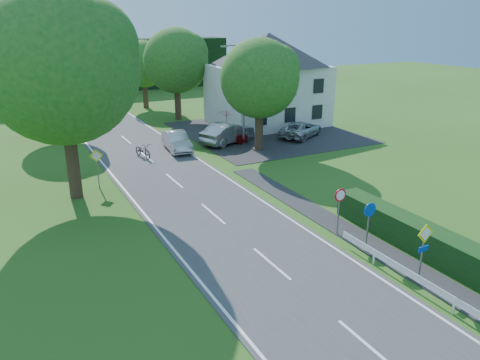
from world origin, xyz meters
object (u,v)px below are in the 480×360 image
parked_car_silver_b (301,129)px  parasol (227,122)px  motorcycle (143,150)px  parked_car_silver_a (228,133)px  moving_car (177,141)px  streetlight (242,90)px  parked_car_red (225,135)px

parked_car_silver_b → parasol: (-4.96, 4.53, 0.31)m
motorcycle → parked_car_silver_a: parked_car_silver_a is taller
moving_car → parked_car_silver_b: size_ratio=0.90×
moving_car → parasol: (6.15, 3.64, 0.27)m
moving_car → parasol: parasol is taller
moving_car → parked_car_silver_a: (4.56, 0.21, 0.12)m
parked_car_silver_a → parked_car_silver_b: bearing=-123.6°
streetlight → parked_car_silver_b: (5.75, -0.10, -3.74)m
streetlight → parked_car_red: 4.06m
streetlight → parasol: size_ratio=3.63×
parked_car_silver_a → parked_car_silver_b: (6.55, -1.10, -0.17)m
parked_car_red → streetlight: bearing=-118.0°
parked_car_silver_a → parked_car_silver_b: 6.64m
motorcycle → parked_car_silver_b: size_ratio=0.43×
moving_car → motorcycle: (-2.93, -0.70, -0.18)m
parked_car_red → parked_car_silver_b: size_ratio=0.78×
motorcycle → parked_car_silver_a: 7.55m
moving_car → motorcycle: moving_car is taller
moving_car → parked_car_silver_a: size_ratio=0.85×
parked_car_silver_a → parasol: bearing=-48.8°
motorcycle → parasol: parasol is taller
moving_car → parasol: bearing=36.5°
moving_car → parked_car_silver_a: bearing=8.4°
parked_car_red → parked_car_silver_b: (6.73, -1.23, 0.03)m
parked_car_silver_a → parasol: size_ratio=2.34×
streetlight → parked_car_red: streetlight is taller
moving_car → parasol: size_ratio=2.00×
streetlight → parked_car_silver_b: size_ratio=1.63×
parked_car_red → parked_car_silver_b: parked_car_silver_b is taller
streetlight → parked_car_silver_b: 6.86m
parked_car_silver_a → parasol: parasol is taller
motorcycle → parasol: 10.07m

